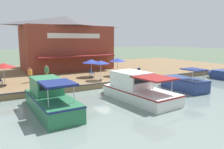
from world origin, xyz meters
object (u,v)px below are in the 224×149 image
at_px(patio_umbrella_mid_patio_right, 3,65).
at_px(person_at_quay_edge, 47,71).
at_px(patio_umbrella_back_row, 91,61).
at_px(cafe_chair_under_first_umbrella, 139,71).
at_px(person_near_entrance, 30,73).
at_px(patio_umbrella_mid_patio_left, 101,62).
at_px(motorboat_outer_channel, 180,82).
at_px(tree_behind_restaurant, 35,43).
at_px(cafe_chair_back_row_seat, 91,72).
at_px(patio_umbrella_by_entrance, 117,60).
at_px(motorboat_fourth_along, 48,98).
at_px(motorboat_mid_row, 134,89).
at_px(waterfront_restaurant, 67,43).

height_order(patio_umbrella_mid_patio_right, person_at_quay_edge, patio_umbrella_mid_patio_right).
xyz_separation_m(patio_umbrella_back_row, cafe_chair_under_first_umbrella, (1.35, 6.47, -1.50)).
height_order(cafe_chair_under_first_umbrella, person_near_entrance, person_near_entrance).
bearing_deg(patio_umbrella_mid_patio_left, cafe_chair_under_first_umbrella, 100.19).
height_order(patio_umbrella_mid_patio_left, person_near_entrance, patio_umbrella_mid_patio_left).
relative_size(patio_umbrella_back_row, motorboat_outer_channel, 0.39).
bearing_deg(patio_umbrella_mid_patio_left, tree_behind_restaurant, -167.53).
bearing_deg(cafe_chair_back_row_seat, person_near_entrance, -87.48).
xyz_separation_m(person_at_quay_edge, motorboat_outer_channel, (9.50, 11.53, -0.92)).
bearing_deg(person_at_quay_edge, person_near_entrance, -76.51).
distance_m(motorboat_outer_channel, tree_behind_restaurant, 25.45).
xyz_separation_m(patio_umbrella_mid_patio_left, cafe_chair_back_row_seat, (-3.09, 0.27, -1.60)).
xyz_separation_m(patio_umbrella_by_entrance, cafe_chair_back_row_seat, (-1.47, -3.01, -1.58)).
bearing_deg(patio_umbrella_mid_patio_right, motorboat_fourth_along, 14.26).
bearing_deg(patio_umbrella_mid_patio_left, patio_umbrella_by_entrance, 116.33).
bearing_deg(patio_umbrella_mid_patio_right, cafe_chair_under_first_umbrella, 85.51).
relative_size(cafe_chair_under_first_umbrella, person_near_entrance, 0.52).
bearing_deg(cafe_chair_under_first_umbrella, tree_behind_restaurant, -146.91).
height_order(patio_umbrella_by_entrance, cafe_chair_under_first_umbrella, patio_umbrella_by_entrance).
distance_m(patio_umbrella_by_entrance, motorboat_mid_row, 9.36).
bearing_deg(waterfront_restaurant, cafe_chair_under_first_umbrella, 32.46).
relative_size(cafe_chair_back_row_seat, tree_behind_restaurant, 0.15).
height_order(patio_umbrella_mid_patio_left, patio_umbrella_mid_patio_right, patio_umbrella_mid_patio_right).
relative_size(patio_umbrella_mid_patio_left, patio_umbrella_mid_patio_right, 0.99).
relative_size(cafe_chair_under_first_umbrella, cafe_chair_back_row_seat, 1.00).
bearing_deg(motorboat_outer_channel, motorboat_mid_row, -85.22).
distance_m(patio_umbrella_back_row, cafe_chair_back_row_seat, 1.63).
xyz_separation_m(patio_umbrella_mid_patio_right, patio_umbrella_by_entrance, (0.83, 13.13, -0.00)).
bearing_deg(patio_umbrella_back_row, patio_umbrella_mid_patio_left, -0.43).
height_order(cafe_chair_under_first_umbrella, person_at_quay_edge, person_at_quay_edge).
relative_size(patio_umbrella_mid_patio_left, person_near_entrance, 1.41).
relative_size(patio_umbrella_back_row, patio_umbrella_by_entrance, 0.98).
distance_m(motorboat_mid_row, motorboat_fourth_along, 7.34).
relative_size(patio_umbrella_mid_patio_left, motorboat_fourth_along, 0.29).
xyz_separation_m(waterfront_restaurant, person_near_entrance, (8.63, -7.26, -3.12)).
xyz_separation_m(motorboat_mid_row, motorboat_fourth_along, (-0.69, -7.30, 0.00)).
relative_size(motorboat_fourth_along, tree_behind_restaurant, 1.35).
bearing_deg(motorboat_outer_channel, patio_umbrella_mid_patio_left, -135.48).
relative_size(waterfront_restaurant, patio_umbrella_back_row, 6.06).
bearing_deg(person_at_quay_edge, patio_umbrella_mid_patio_right, -80.31).
bearing_deg(motorboat_outer_channel, cafe_chair_back_row_seat, -147.78).
height_order(patio_umbrella_by_entrance, tree_behind_restaurant, tree_behind_restaurant).
xyz_separation_m(patio_umbrella_mid_patio_left, motorboat_mid_row, (6.83, -0.36, -1.74)).
bearing_deg(tree_behind_restaurant, cafe_chair_under_first_umbrella, 33.09).
xyz_separation_m(motorboat_fourth_along, tree_behind_restaurant, (-22.98, 3.94, 3.63)).
xyz_separation_m(cafe_chair_back_row_seat, motorboat_fourth_along, (9.22, -7.93, -0.13)).
relative_size(waterfront_restaurant, patio_umbrella_mid_patio_right, 5.86).
height_order(patio_umbrella_mid_patio_left, tree_behind_restaurant, tree_behind_restaurant).
bearing_deg(motorboat_mid_row, motorboat_outer_channel, 94.78).
xyz_separation_m(cafe_chair_under_first_umbrella, tree_behind_restaurant, (-15.68, -10.22, 3.50)).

